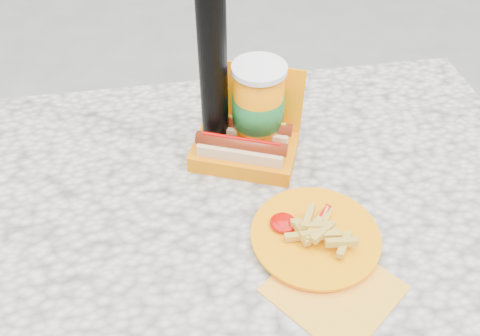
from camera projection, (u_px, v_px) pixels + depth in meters
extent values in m
cube|color=beige|center=(228.00, 217.00, 0.91)|extent=(1.20, 0.80, 0.05)
cylinder|color=black|center=(25.00, 248.00, 1.32)|extent=(0.07, 0.07, 0.70)
cylinder|color=black|center=(389.00, 202.00, 1.44)|extent=(0.07, 0.07, 0.70)
cube|color=#FF8F00|center=(245.00, 151.00, 0.97)|extent=(0.23, 0.19, 0.03)
cube|color=#FF8F00|center=(253.00, 95.00, 0.97)|extent=(0.19, 0.10, 0.12)
cube|color=beige|center=(241.00, 154.00, 0.94)|extent=(0.16, 0.10, 0.04)
cylinder|color=#8B340E|center=(241.00, 144.00, 0.92)|extent=(0.17, 0.09, 0.03)
cylinder|color=#B10601|center=(241.00, 139.00, 0.91)|extent=(0.14, 0.06, 0.01)
cube|color=beige|center=(248.00, 134.00, 0.98)|extent=(0.16, 0.10, 0.04)
cylinder|color=#8B340E|center=(248.00, 124.00, 0.96)|extent=(0.17, 0.09, 0.03)
cylinder|color=gold|center=(248.00, 119.00, 0.95)|extent=(0.14, 0.06, 0.01)
cube|color=#F3A227|center=(334.00, 289.00, 0.77)|extent=(0.23, 0.23, 0.00)
cylinder|color=#FF8F00|center=(315.00, 237.00, 0.83)|extent=(0.20, 0.20, 0.01)
cylinder|color=#FF8F00|center=(315.00, 235.00, 0.83)|extent=(0.21, 0.21, 0.01)
cube|color=gold|center=(324.00, 219.00, 0.84)|extent=(0.04, 0.05, 0.01)
cube|color=gold|center=(300.00, 236.00, 0.82)|extent=(0.05, 0.01, 0.01)
cube|color=gold|center=(316.00, 227.00, 0.82)|extent=(0.05, 0.02, 0.01)
cube|color=gold|center=(301.00, 232.00, 0.82)|extent=(0.02, 0.05, 0.01)
cube|color=gold|center=(325.00, 235.00, 0.81)|extent=(0.05, 0.02, 0.01)
cube|color=gold|center=(315.00, 233.00, 0.81)|extent=(0.05, 0.02, 0.01)
cube|color=gold|center=(323.00, 232.00, 0.81)|extent=(0.05, 0.04, 0.01)
cube|color=gold|center=(323.00, 235.00, 0.81)|extent=(0.05, 0.02, 0.01)
cube|color=gold|center=(315.00, 228.00, 0.82)|extent=(0.05, 0.02, 0.01)
cube|color=gold|center=(309.00, 217.00, 0.83)|extent=(0.03, 0.05, 0.01)
cube|color=gold|center=(341.00, 242.00, 0.80)|extent=(0.05, 0.02, 0.01)
cube|color=gold|center=(313.00, 229.00, 0.82)|extent=(0.04, 0.05, 0.01)
cube|color=gold|center=(344.00, 245.00, 0.80)|extent=(0.04, 0.05, 0.01)
cube|color=gold|center=(313.00, 229.00, 0.83)|extent=(0.05, 0.04, 0.01)
cube|color=gold|center=(306.00, 223.00, 0.83)|extent=(0.05, 0.02, 0.01)
ellipsoid|color=#B10601|center=(283.00, 223.00, 0.84)|extent=(0.04, 0.04, 0.01)
cube|color=#BE0003|center=(318.00, 223.00, 0.83)|extent=(0.06, 0.07, 0.00)
cylinder|color=orange|center=(258.00, 111.00, 0.95)|extent=(0.09, 0.09, 0.17)
cylinder|color=#196025|center=(258.00, 109.00, 0.94)|extent=(0.10, 0.10, 0.06)
cylinder|color=white|center=(259.00, 69.00, 0.88)|extent=(0.10, 0.10, 0.01)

